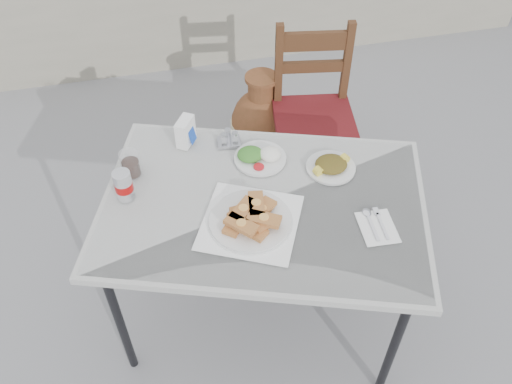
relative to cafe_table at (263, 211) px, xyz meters
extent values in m
plane|color=slate|center=(-0.09, 0.01, -0.78)|extent=(80.00, 80.00, 0.00)
cylinder|color=black|center=(-0.69, -0.16, -0.39)|extent=(0.04, 0.04, 0.79)
cylinder|color=black|center=(0.44, -0.55, -0.39)|extent=(0.04, 0.04, 0.79)
cylinder|color=black|center=(-0.44, 0.55, -0.39)|extent=(0.04, 0.04, 0.79)
cylinder|color=black|center=(0.69, 0.16, -0.39)|extent=(0.04, 0.04, 0.79)
cube|color=white|center=(0.00, 0.00, 0.04)|extent=(1.61, 1.33, 0.03)
cube|color=white|center=(0.00, 0.00, 0.06)|extent=(1.55, 1.27, 0.01)
cube|color=white|center=(-0.08, -0.10, 0.06)|extent=(0.51, 0.51, 0.00)
cylinder|color=silver|center=(-0.08, -0.10, 0.07)|extent=(0.34, 0.34, 0.02)
cylinder|color=silver|center=(-0.08, -0.10, 0.07)|extent=(0.35, 0.35, 0.01)
cylinder|color=silver|center=(0.05, 0.26, 0.07)|extent=(0.24, 0.24, 0.01)
ellipsoid|color=white|center=(0.09, 0.25, 0.09)|extent=(0.10, 0.10, 0.05)
ellipsoid|color=#297220|center=(0.01, 0.27, 0.09)|extent=(0.12, 0.11, 0.05)
cylinder|color=red|center=(0.03, 0.20, 0.08)|extent=(0.05, 0.05, 0.01)
cylinder|color=silver|center=(0.34, 0.13, 0.07)|extent=(0.22, 0.22, 0.01)
ellipsoid|color=#1A6018|center=(0.34, 0.13, 0.09)|extent=(0.15, 0.13, 0.04)
cylinder|color=yellow|center=(0.27, 0.10, 0.09)|extent=(0.05, 0.04, 0.04)
cylinder|color=yellow|center=(0.42, 0.15, 0.09)|extent=(0.05, 0.04, 0.04)
cylinder|color=white|center=(-0.56, 0.16, 0.13)|extent=(0.08, 0.08, 0.14)
cylinder|color=red|center=(-0.56, 0.16, 0.12)|extent=(0.08, 0.08, 0.04)
cylinder|color=silver|center=(-0.56, 0.16, 0.19)|extent=(0.07, 0.07, 0.00)
cylinder|color=white|center=(-0.53, 0.30, 0.12)|extent=(0.09, 0.09, 0.12)
cylinder|color=black|center=(-0.53, 0.30, 0.10)|extent=(0.08, 0.08, 0.07)
cube|color=white|center=(-0.26, 0.46, 0.13)|extent=(0.11, 0.12, 0.13)
cube|color=blue|center=(-0.23, 0.44, 0.11)|extent=(0.04, 0.06, 0.08)
cube|color=silver|center=(-0.07, 0.41, 0.07)|extent=(0.11, 0.10, 0.01)
cylinder|color=white|center=(-0.09, 0.38, 0.10)|extent=(0.03, 0.03, 0.06)
cylinder|color=white|center=(-0.04, 0.38, 0.10)|extent=(0.03, 0.03, 0.06)
cylinder|color=silver|center=(-0.07, 0.43, 0.10)|extent=(0.03, 0.03, 0.05)
cube|color=white|center=(0.42, -0.25, 0.06)|extent=(0.15, 0.19, 0.00)
cube|color=silver|center=(0.40, -0.25, 0.07)|extent=(0.02, 0.14, 0.00)
ellipsoid|color=silver|center=(0.40, -0.16, 0.07)|extent=(0.04, 0.05, 0.01)
cube|color=silver|center=(0.44, -0.25, 0.07)|extent=(0.02, 0.14, 0.00)
cube|color=silver|center=(0.44, -0.17, 0.07)|extent=(0.03, 0.04, 0.00)
cube|color=#3D2310|center=(0.29, 0.68, -0.53)|extent=(0.05, 0.05, 0.49)
cube|color=#3D2310|center=(0.68, 0.61, -0.53)|extent=(0.05, 0.05, 0.49)
cube|color=#3D2310|center=(0.36, 1.07, -0.53)|extent=(0.05, 0.05, 0.49)
cube|color=#3D2310|center=(0.75, 1.00, -0.53)|extent=(0.05, 0.05, 0.49)
cube|color=#5D121B|center=(0.52, 0.84, -0.26)|extent=(0.53, 0.53, 0.05)
cube|color=#3D2310|center=(0.36, 1.07, -0.01)|extent=(0.05, 0.05, 0.55)
cube|color=#3D2310|center=(0.75, 1.00, -0.01)|extent=(0.05, 0.05, 0.55)
cube|color=#3D2310|center=(0.55, 1.03, 0.16)|extent=(0.44, 0.10, 0.11)
cube|color=#3D2310|center=(0.55, 1.03, -0.01)|extent=(0.44, 0.10, 0.07)
cylinder|color=brown|center=(0.27, 1.13, -0.74)|extent=(0.30, 0.30, 0.07)
ellipsoid|color=brown|center=(0.27, 1.13, -0.46)|extent=(0.39, 0.39, 0.48)
cylinder|color=beige|center=(0.27, 1.13, -0.46)|extent=(0.39, 0.39, 0.06)
cylinder|color=brown|center=(0.27, 1.13, -0.19)|extent=(0.17, 0.17, 0.15)
cylinder|color=brown|center=(0.27, 1.13, -0.11)|extent=(0.20, 0.20, 0.02)
camera|label=1|loc=(-0.39, -1.52, 1.74)|focal=38.00mm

